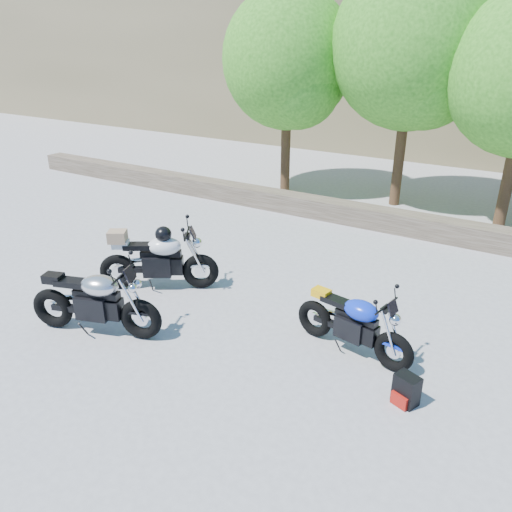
% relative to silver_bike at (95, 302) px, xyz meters
% --- Properties ---
extents(ground, '(90.00, 90.00, 0.00)m').
position_rel_silver_bike_xyz_m(ground, '(1.27, 1.45, -0.54)').
color(ground, gray).
rests_on(ground, ground).
extents(stone_wall, '(22.00, 0.55, 0.50)m').
position_rel_silver_bike_xyz_m(stone_wall, '(1.27, 6.95, -0.29)').
color(stone_wall, '#453B2E').
rests_on(stone_wall, ground).
extents(tree_decid_left, '(3.67, 3.67, 5.62)m').
position_rel_silver_bike_xyz_m(tree_decid_left, '(-1.12, 8.59, 3.09)').
color(tree_decid_left, '#382314').
rests_on(tree_decid_left, ground).
extents(tree_decid_mid, '(4.08, 4.08, 6.24)m').
position_rel_silver_bike_xyz_m(tree_decid_mid, '(2.18, 8.99, 3.50)').
color(tree_decid_mid, '#382314').
rests_on(tree_decid_mid, ground).
extents(silver_bike, '(2.16, 0.94, 1.12)m').
position_rel_silver_bike_xyz_m(silver_bike, '(0.00, 0.00, 0.00)').
color(silver_bike, black).
rests_on(silver_bike, ground).
extents(white_bike, '(1.99, 1.32, 1.24)m').
position_rel_silver_bike_xyz_m(white_bike, '(-0.19, 1.69, 0.06)').
color(white_bike, black).
rests_on(white_bike, ground).
extents(blue_bike, '(1.96, 0.65, 0.99)m').
position_rel_silver_bike_xyz_m(blue_bike, '(3.68, 1.58, -0.06)').
color(blue_bike, black).
rests_on(blue_bike, ground).
extents(backpack, '(0.37, 0.35, 0.42)m').
position_rel_silver_bike_xyz_m(backpack, '(4.70, 0.85, -0.34)').
color(backpack, black).
rests_on(backpack, ground).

